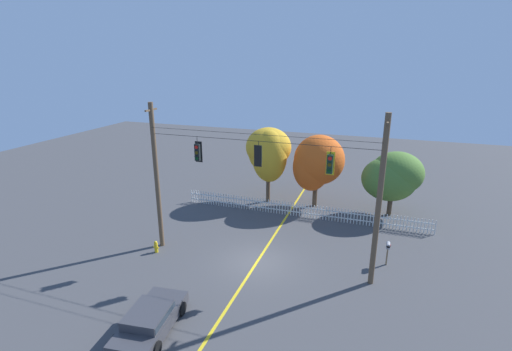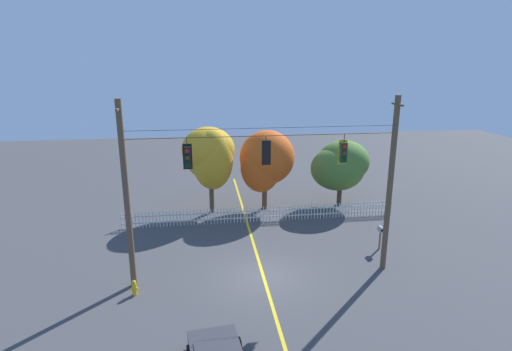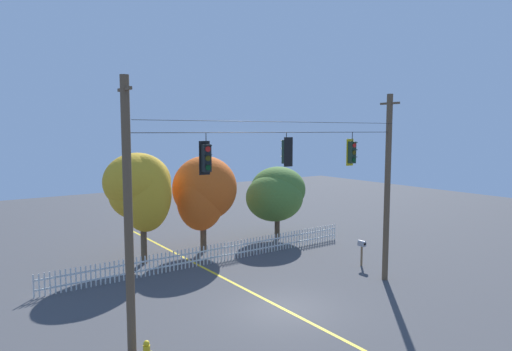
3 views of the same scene
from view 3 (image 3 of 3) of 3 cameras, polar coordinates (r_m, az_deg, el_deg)
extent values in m
plane|color=#424244|center=(19.57, 3.52, -16.56)|extent=(80.00, 80.00, 0.00)
cube|color=gold|center=(19.56, 3.52, -16.55)|extent=(0.16, 36.00, 0.01)
cylinder|color=brown|center=(15.18, -15.90, -5.25)|extent=(0.29, 0.29, 9.17)
cylinder|color=brown|center=(22.92, 16.33, -1.60)|extent=(0.29, 0.29, 9.17)
cube|color=brown|center=(14.97, -16.34, 10.49)|extent=(0.10, 1.10, 0.10)
cube|color=brown|center=(22.78, 16.63, 8.77)|extent=(0.10, 1.10, 0.10)
cylinder|color=black|center=(18.11, 3.66, 5.49)|extent=(12.76, 0.02, 0.02)
cylinder|color=black|center=(17.91, 4.17, 6.80)|extent=(12.76, 0.02, 0.02)
cylinder|color=black|center=(16.10, -6.37, 4.70)|extent=(0.03, 0.03, 0.42)
cube|color=black|center=(16.24, -6.56, 2.23)|extent=(0.43, 0.02, 1.22)
cube|color=black|center=(16.13, -6.34, 2.20)|extent=(0.30, 0.24, 0.98)
cylinder|color=red|center=(15.99, -6.12, 3.36)|extent=(0.20, 0.03, 0.20)
cube|color=black|center=(15.95, -6.04, 3.76)|extent=(0.22, 0.12, 0.06)
cylinder|color=#463B09|center=(16.01, -6.10, 2.18)|extent=(0.20, 0.03, 0.20)
cube|color=black|center=(15.96, -6.03, 2.59)|extent=(0.22, 0.12, 0.06)
cylinder|color=#073513|center=(16.03, -6.09, 1.01)|extent=(0.20, 0.03, 0.20)
cube|color=black|center=(15.98, -6.02, 1.41)|extent=(0.22, 0.12, 0.06)
cylinder|color=black|center=(18.16, 3.88, 5.01)|extent=(0.03, 0.03, 0.31)
cube|color=black|center=(18.08, 4.13, 3.00)|extent=(0.43, 0.02, 1.18)
cube|color=#1E3323|center=(18.18, 3.87, 3.02)|extent=(0.30, 0.24, 0.95)
cylinder|color=red|center=(18.28, 3.61, 4.03)|extent=(0.20, 0.03, 0.20)
cube|color=#1E3323|center=(18.31, 3.52, 4.40)|extent=(0.22, 0.12, 0.06)
cylinder|color=#463B09|center=(18.29, 3.60, 3.04)|extent=(0.20, 0.03, 0.20)
cube|color=#1E3323|center=(18.32, 3.52, 3.40)|extent=(0.22, 0.12, 0.06)
cylinder|color=#073513|center=(18.31, 3.60, 2.04)|extent=(0.20, 0.03, 0.20)
cube|color=#1E3323|center=(18.33, 3.51, 2.41)|extent=(0.22, 0.12, 0.06)
cylinder|color=black|center=(20.80, 12.13, 4.82)|extent=(0.03, 0.03, 0.42)
cube|color=yellow|center=(20.91, 11.83, 2.90)|extent=(0.43, 0.02, 1.22)
cube|color=#1E3323|center=(20.82, 12.09, 2.89)|extent=(0.30, 0.24, 0.99)
cylinder|color=red|center=(20.71, 12.39, 3.78)|extent=(0.20, 0.03, 0.20)
cube|color=#1E3323|center=(20.68, 12.49, 4.09)|extent=(0.22, 0.12, 0.06)
cylinder|color=#463B09|center=(20.73, 12.37, 2.87)|extent=(0.20, 0.03, 0.20)
cube|color=#1E3323|center=(20.69, 12.47, 3.18)|extent=(0.22, 0.12, 0.06)
cylinder|color=#073513|center=(20.75, 12.35, 1.96)|extent=(0.20, 0.03, 0.20)
cube|color=#1E3323|center=(20.71, 12.45, 2.27)|extent=(0.22, 0.12, 0.06)
cube|color=silver|center=(22.72, -26.40, -12.50)|extent=(0.06, 0.04, 1.08)
cube|color=silver|center=(22.75, -25.83, -12.45)|extent=(0.06, 0.04, 1.08)
cube|color=silver|center=(22.79, -25.26, -12.40)|extent=(0.06, 0.04, 1.08)
cube|color=silver|center=(22.82, -24.69, -12.35)|extent=(0.06, 0.04, 1.08)
cube|color=silver|center=(22.86, -24.13, -12.29)|extent=(0.06, 0.04, 1.08)
cube|color=silver|center=(22.90, -23.56, -12.24)|extent=(0.06, 0.04, 1.08)
cube|color=silver|center=(22.94, -23.00, -12.18)|extent=(0.06, 0.04, 1.08)
cube|color=silver|center=(22.99, -22.44, -12.13)|extent=(0.06, 0.04, 1.08)
cube|color=silver|center=(23.03, -21.89, -12.07)|extent=(0.06, 0.04, 1.08)
cube|color=silver|center=(23.08, -21.33, -12.01)|extent=(0.06, 0.04, 1.08)
cube|color=silver|center=(23.13, -20.78, -11.95)|extent=(0.06, 0.04, 1.08)
cube|color=silver|center=(23.19, -20.23, -11.89)|extent=(0.06, 0.04, 1.08)
cube|color=silver|center=(23.24, -19.69, -11.83)|extent=(0.06, 0.04, 1.08)
cube|color=silver|center=(23.30, -19.14, -11.77)|extent=(0.06, 0.04, 1.08)
cube|color=silver|center=(23.36, -18.60, -11.70)|extent=(0.06, 0.04, 1.08)
cube|color=silver|center=(23.42, -18.07, -11.64)|extent=(0.06, 0.04, 1.08)
cube|color=silver|center=(23.48, -17.53, -11.58)|extent=(0.06, 0.04, 1.08)
cube|color=silver|center=(23.54, -17.00, -11.51)|extent=(0.06, 0.04, 1.08)
cube|color=silver|center=(23.61, -16.47, -11.45)|extent=(0.06, 0.04, 1.08)
cube|color=silver|center=(23.68, -15.95, -11.38)|extent=(0.06, 0.04, 1.08)
cube|color=silver|center=(23.75, -15.43, -11.32)|extent=(0.06, 0.04, 1.08)
cube|color=silver|center=(23.82, -14.91, -11.25)|extent=(0.06, 0.04, 1.08)
cube|color=silver|center=(23.90, -14.39, -11.18)|extent=(0.06, 0.04, 1.08)
cube|color=silver|center=(23.97, -13.88, -11.11)|extent=(0.06, 0.04, 1.08)
cube|color=silver|center=(24.05, -13.37, -11.05)|extent=(0.06, 0.04, 1.08)
cube|color=silver|center=(24.13, -12.87, -10.98)|extent=(0.06, 0.04, 1.08)
cube|color=silver|center=(24.21, -12.37, -10.91)|extent=(0.06, 0.04, 1.08)
cube|color=silver|center=(24.30, -11.87, -10.84)|extent=(0.06, 0.04, 1.08)
cube|color=silver|center=(24.38, -11.38, -10.77)|extent=(0.06, 0.04, 1.08)
cube|color=silver|center=(24.47, -10.89, -10.70)|extent=(0.06, 0.04, 1.08)
cube|color=silver|center=(24.56, -10.41, -10.63)|extent=(0.06, 0.04, 1.08)
cube|color=silver|center=(24.65, -9.92, -10.56)|extent=(0.06, 0.04, 1.08)
cube|color=silver|center=(24.74, -9.45, -10.49)|extent=(0.06, 0.04, 1.08)
cube|color=silver|center=(24.84, -8.97, -10.42)|extent=(0.06, 0.04, 1.08)
cube|color=silver|center=(24.93, -8.50, -10.35)|extent=(0.06, 0.04, 1.08)
cube|color=silver|center=(25.03, -8.03, -10.28)|extent=(0.06, 0.04, 1.08)
cube|color=silver|center=(25.13, -7.57, -10.21)|extent=(0.06, 0.04, 1.08)
cube|color=silver|center=(25.23, -7.11, -10.14)|extent=(0.06, 0.04, 1.08)
cube|color=silver|center=(25.33, -6.66, -10.07)|extent=(0.06, 0.04, 1.08)
cube|color=silver|center=(25.43, -6.21, -9.99)|extent=(0.06, 0.04, 1.08)
cube|color=silver|center=(25.54, -5.76, -9.92)|extent=(0.06, 0.04, 1.08)
cube|color=silver|center=(25.65, -5.31, -9.85)|extent=(0.06, 0.04, 1.08)
cube|color=silver|center=(25.76, -4.88, -9.78)|extent=(0.06, 0.04, 1.08)
cube|color=silver|center=(25.87, -4.44, -9.71)|extent=(0.06, 0.04, 1.08)
cube|color=silver|center=(25.98, -4.01, -9.64)|extent=(0.06, 0.04, 1.08)
cube|color=silver|center=(26.09, -3.58, -9.57)|extent=(0.06, 0.04, 1.08)
cube|color=silver|center=(26.20, -3.16, -9.50)|extent=(0.06, 0.04, 1.08)
cube|color=silver|center=(26.32, -2.74, -9.43)|extent=(0.06, 0.04, 1.08)
cube|color=silver|center=(26.44, -2.32, -9.36)|extent=(0.06, 0.04, 1.08)
cube|color=silver|center=(26.55, -1.91, -9.29)|extent=(0.06, 0.04, 1.08)
cube|color=silver|center=(26.67, -1.50, -9.22)|extent=(0.06, 0.04, 1.08)
cube|color=silver|center=(26.80, -1.09, -9.14)|extent=(0.06, 0.04, 1.08)
cube|color=silver|center=(26.92, -0.69, -9.08)|extent=(0.06, 0.04, 1.08)
cube|color=silver|center=(27.04, -0.30, -9.01)|extent=(0.06, 0.04, 1.08)
cube|color=silver|center=(27.17, 0.10, -8.94)|extent=(0.06, 0.04, 1.08)
cube|color=silver|center=(27.29, 0.49, -8.87)|extent=(0.06, 0.04, 1.08)
cube|color=silver|center=(27.42, 0.87, -8.80)|extent=(0.06, 0.04, 1.08)
cube|color=silver|center=(27.55, 1.25, -8.73)|extent=(0.06, 0.04, 1.08)
cube|color=silver|center=(27.68, 1.63, -8.66)|extent=(0.06, 0.04, 1.08)
cube|color=silver|center=(27.81, 2.01, -8.59)|extent=(0.06, 0.04, 1.08)
cube|color=silver|center=(27.94, 2.38, -8.52)|extent=(0.06, 0.04, 1.08)
cube|color=silver|center=(28.08, 2.74, -8.46)|extent=(0.06, 0.04, 1.08)
cube|color=silver|center=(28.21, 3.11, -8.39)|extent=(0.06, 0.04, 1.08)
cube|color=silver|center=(28.35, 3.47, -8.32)|extent=(0.06, 0.04, 1.08)
cube|color=silver|center=(28.49, 3.82, -8.26)|extent=(0.06, 0.04, 1.08)
cube|color=silver|center=(28.62, 4.18, -8.19)|extent=(0.06, 0.04, 1.08)
cube|color=silver|center=(28.76, 4.53, -8.12)|extent=(0.06, 0.04, 1.08)
cube|color=silver|center=(28.90, 4.87, -8.06)|extent=(0.06, 0.04, 1.08)
cube|color=silver|center=(29.05, 5.22, -7.99)|extent=(0.06, 0.04, 1.08)
cube|color=silver|center=(29.19, 5.55, -7.93)|extent=(0.06, 0.04, 1.08)
cube|color=silver|center=(29.33, 5.89, -7.86)|extent=(0.06, 0.04, 1.08)
cube|color=silver|center=(29.48, 6.22, -7.80)|extent=(0.06, 0.04, 1.08)
cube|color=silver|center=(29.62, 6.55, -7.73)|extent=(0.06, 0.04, 1.08)
cube|color=silver|center=(29.77, 6.88, -7.67)|extent=(0.06, 0.04, 1.08)
cube|color=silver|center=(29.92, 7.20, -7.61)|extent=(0.06, 0.04, 1.08)
cube|color=silver|center=(30.06, 7.52, -7.55)|extent=(0.06, 0.04, 1.08)
cube|color=silver|center=(30.21, 7.83, -7.48)|extent=(0.06, 0.04, 1.08)
cube|color=silver|center=(30.36, 8.15, -7.42)|extent=(0.06, 0.04, 1.08)
cube|color=silver|center=(30.52, 8.46, -7.36)|extent=(0.06, 0.04, 1.08)
cube|color=silver|center=(30.67, 8.76, -7.30)|extent=(0.06, 0.04, 1.08)
cube|color=silver|center=(30.82, 9.06, -7.24)|extent=(0.06, 0.04, 1.08)
cube|color=silver|center=(30.97, 9.36, -7.18)|extent=(0.06, 0.04, 1.08)
cube|color=silver|center=(31.13, 9.66, -7.12)|extent=(0.06, 0.04, 1.08)
cube|color=silver|center=(31.28, 9.96, -7.06)|extent=(0.06, 0.04, 1.08)
cube|color=silver|center=(25.78, -5.12, -10.26)|extent=(18.65, 0.03, 0.08)
cube|color=silver|center=(25.66, -5.13, -9.29)|extent=(18.65, 0.03, 0.08)
cylinder|color=brown|center=(26.10, -14.07, -7.81)|extent=(0.34, 0.34, 2.77)
ellipsoid|color=gold|center=(25.53, -13.82, -2.20)|extent=(2.88, 2.51, 4.31)
ellipsoid|color=gold|center=(25.89, -14.83, -2.12)|extent=(3.19, 2.81, 2.98)
ellipsoid|color=gold|center=(25.90, -14.84, -0.77)|extent=(3.75, 3.54, 3.25)
cylinder|color=brown|center=(27.98, -6.71, -7.30)|extent=(0.38, 0.38, 2.25)
ellipsoid|color=#DB5619|center=(27.11, -7.04, -2.91)|extent=(2.94, 2.63, 3.87)
ellipsoid|color=#DB5619|center=(27.64, -6.52, -1.62)|extent=(3.99, 3.79, 3.96)
cylinder|color=#473828|center=(31.13, 2.71, -6.21)|extent=(0.36, 0.36, 1.96)
ellipsoid|color=#4C752D|center=(30.59, 2.38, -2.77)|extent=(4.04, 3.67, 3.27)
ellipsoid|color=#4C752D|center=(31.08, 2.81, -1.78)|extent=(3.87, 3.71, 3.17)
sphere|color=gold|center=(15.65, -13.74, -20.01)|extent=(0.20, 0.20, 0.20)
cube|color=brown|center=(25.69, 13.26, -9.93)|extent=(0.08, 0.08, 1.10)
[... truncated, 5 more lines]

